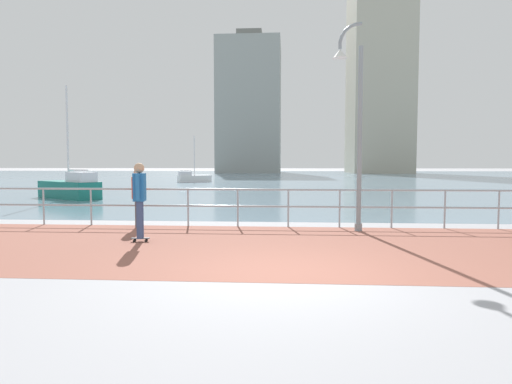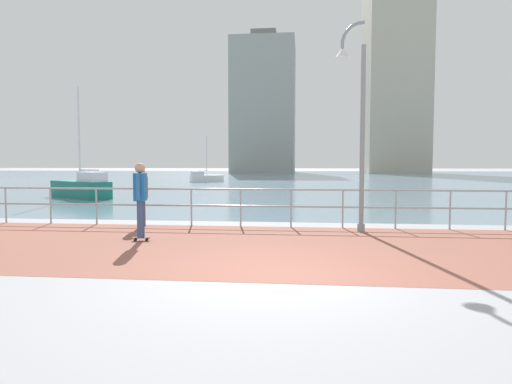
{
  "view_description": "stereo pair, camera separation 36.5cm",
  "coord_description": "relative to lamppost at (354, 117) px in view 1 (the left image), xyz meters",
  "views": [
    {
      "loc": [
        -0.04,
        -6.88,
        1.75
      ],
      "look_at": [
        -0.75,
        3.14,
        1.1
      ],
      "focal_mm": 30.94,
      "sensor_mm": 36.0,
      "label": 1
    },
    {
      "loc": [
        0.32,
        -6.84,
        1.75
      ],
      "look_at": [
        -0.75,
        3.14,
        1.1
      ],
      "focal_mm": 30.94,
      "sensor_mm": 36.0,
      "label": 2
    }
  ],
  "objects": [
    {
      "name": "sailboat_yellow",
      "position": [
        -10.39,
        28.98,
        -2.53
      ],
      "size": [
        3.09,
        2.41,
        4.29
      ],
      "color": "white",
      "rests_on": "ground"
    },
    {
      "name": "lamppost",
      "position": [
        0.0,
        0.0,
        0.0
      ],
      "size": [
        0.81,
        0.36,
        5.32
      ],
      "color": "gray",
      "rests_on": "ground"
    },
    {
      "name": "bystander",
      "position": [
        -5.76,
        0.28,
        -2.0
      ],
      "size": [
        0.25,
        0.55,
        1.6
      ],
      "color": "#4C4C51",
      "rests_on": "ground"
    },
    {
      "name": "brick_paving",
      "position": [
        -1.65,
        -2.25,
        -2.94
      ],
      "size": [
        28.0,
        5.76,
        0.01
      ],
      "primitive_type": "cube",
      "color": "#935647",
      "rests_on": "ground"
    },
    {
      "name": "ground",
      "position": [
        -1.65,
        35.39,
        -2.94
      ],
      "size": [
        220.0,
        220.0,
        0.0
      ],
      "primitive_type": "plane",
      "color": "#9E9EA3"
    },
    {
      "name": "sailboat_gray",
      "position": [
        -12.47,
        9.74,
        -2.41
      ],
      "size": [
        3.98,
        3.28,
        5.6
      ],
      "color": "#197266",
      "rests_on": "ground"
    },
    {
      "name": "tower_slate",
      "position": [
        -8.73,
        72.16,
        9.31
      ],
      "size": [
        11.51,
        12.9,
        26.16
      ],
      "color": "#939993",
      "rests_on": "ground"
    },
    {
      "name": "harbor_water",
      "position": [
        -1.65,
        45.63,
        -2.94
      ],
      "size": [
        180.0,
        88.0,
        0.0
      ],
      "primitive_type": "cube",
      "color": "#6B899E",
      "rests_on": "ground"
    },
    {
      "name": "waterfront_railing",
      "position": [
        -1.65,
        0.63,
        -2.21
      ],
      "size": [
        25.25,
        0.06,
        1.06
      ],
      "color": "#9EADB7",
      "rests_on": "ground"
    },
    {
      "name": "skateboarder",
      "position": [
        -4.96,
        -1.93,
        -1.88
      ],
      "size": [
        0.41,
        0.56,
        1.76
      ],
      "color": "black",
      "rests_on": "ground"
    },
    {
      "name": "tower_concrete",
      "position": [
        14.82,
        70.67,
        18.47
      ],
      "size": [
        10.22,
        13.19,
        44.5
      ],
      "color": "#B2AD99",
      "rests_on": "ground"
    }
  ]
}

